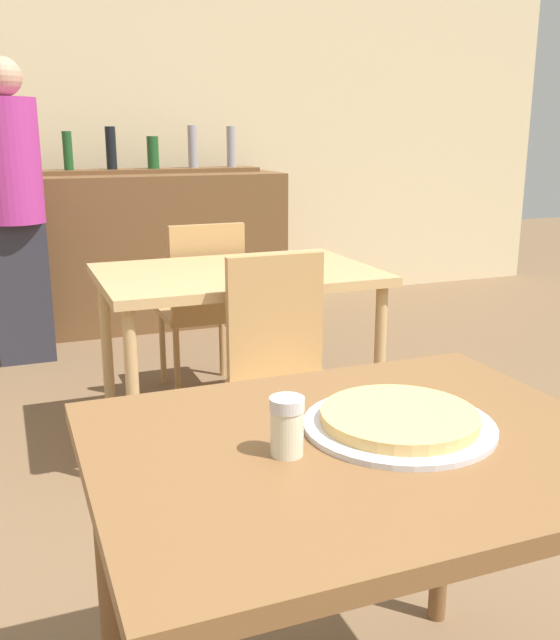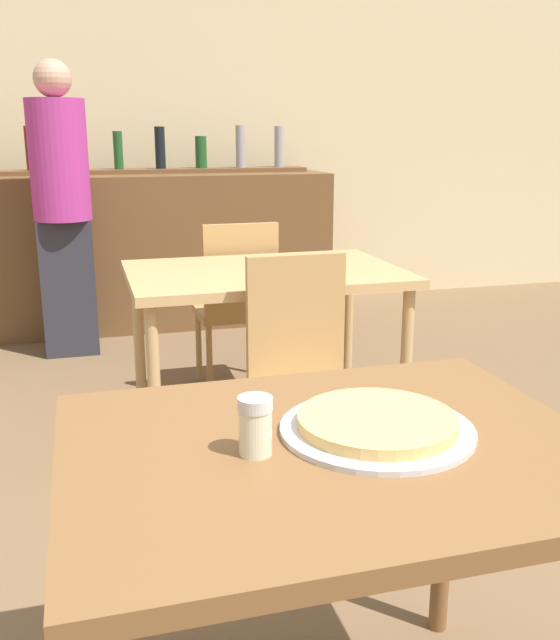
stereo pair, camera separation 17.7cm
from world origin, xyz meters
The scene contains 10 objects.
wall_back centered at (0.00, 4.37, 1.40)m, with size 8.00×0.05×2.80m.
dining_table_near centered at (0.00, 0.00, 0.69)m, with size 1.03×0.81×0.78m.
dining_table_far centered at (0.32, 1.76, 0.69)m, with size 1.18×0.80×0.77m.
bar_counter centered at (0.00, 3.87, 0.53)m, with size 2.60×0.56×1.07m.
bar_back_shelf centered at (0.00, 4.01, 1.14)m, with size 2.39×0.24×0.33m.
chair_far_side_front centered at (0.32, 1.20, 0.52)m, with size 0.40×0.40×0.91m.
chair_far_side_back centered at (0.32, 2.33, 0.52)m, with size 0.40×0.40×0.91m.
pizza_tray centered at (0.10, 0.02, 0.79)m, with size 0.39×0.39×0.04m.
cheese_shaker centered at (-0.15, -0.01, 0.83)m, with size 0.06×0.06×0.11m.
person_standing centered at (-0.53, 3.29, 0.96)m, with size 0.34×0.34×1.76m.
Camera 1 is at (-0.61, -1.14, 1.36)m, focal length 40.00 mm.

